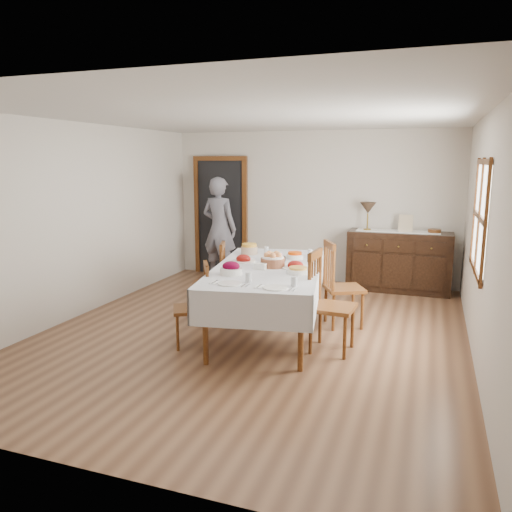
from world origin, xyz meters
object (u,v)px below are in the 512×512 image
(dining_table, at_px, (268,275))
(sideboard, at_px, (399,261))
(person, at_px, (219,225))
(table_lamp, at_px, (368,209))
(chair_left_far, at_px, (213,280))
(chair_right_near, at_px, (328,301))
(chair_left_near, at_px, (196,304))
(chair_right_far, at_px, (340,284))

(dining_table, distance_m, sideboard, 3.02)
(dining_table, xyz_separation_m, person, (-1.72, 2.49, 0.23))
(dining_table, distance_m, table_lamp, 2.85)
(sideboard, relative_size, person, 0.83)
(chair_left_far, bearing_deg, chair_right_near, 50.40)
(chair_left_near, distance_m, person, 3.32)
(chair_left_near, relative_size, chair_left_far, 0.94)
(chair_right_near, xyz_separation_m, person, (-2.51, 2.78, 0.40))
(chair_left_far, height_order, sideboard, chair_left_far)
(chair_right_far, height_order, table_lamp, table_lamp)
(sideboard, bearing_deg, person, -176.38)
(chair_left_near, relative_size, person, 0.49)
(dining_table, xyz_separation_m, sideboard, (1.36, 2.68, -0.26))
(chair_left_near, bearing_deg, chair_right_near, 74.16)
(dining_table, relative_size, chair_right_near, 2.33)
(chair_left_near, bearing_deg, chair_right_far, 101.66)
(chair_right_far, height_order, sideboard, chair_right_far)
(chair_right_near, bearing_deg, sideboard, -7.17)
(dining_table, distance_m, chair_left_far, 1.01)
(chair_right_near, distance_m, table_lamp, 3.05)
(chair_left_near, xyz_separation_m, sideboard, (2.02, 3.31, 0.00))
(chair_left_near, xyz_separation_m, chair_left_far, (-0.24, 1.01, 0.03))
(dining_table, height_order, chair_right_near, chair_right_near)
(chair_left_far, relative_size, sideboard, 0.63)
(sideboard, distance_m, table_lamp, 0.99)
(chair_right_near, distance_m, sideboard, 3.03)
(dining_table, height_order, sideboard, sideboard)
(chair_left_near, xyz_separation_m, chair_right_near, (1.45, 0.34, 0.08))
(chair_left_far, distance_m, sideboard, 3.23)
(chair_right_near, bearing_deg, chair_right_far, 4.97)
(dining_table, height_order, chair_left_far, chair_left_far)
(chair_left_far, bearing_deg, chair_right_far, 79.42)
(chair_left_near, xyz_separation_m, table_lamp, (1.50, 3.29, 0.84))
(sideboard, height_order, table_lamp, table_lamp)
(sideboard, height_order, person, person)
(chair_left_far, bearing_deg, chair_left_near, -4.46)
(chair_left_near, height_order, sideboard, sideboard)
(chair_right_near, distance_m, chair_right_far, 0.89)
(sideboard, bearing_deg, dining_table, -116.87)
(chair_left_far, xyz_separation_m, table_lamp, (1.74, 2.28, 0.81))
(sideboard, xyz_separation_m, table_lamp, (-0.52, -0.02, 0.84))
(chair_left_near, distance_m, chair_left_far, 1.04)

